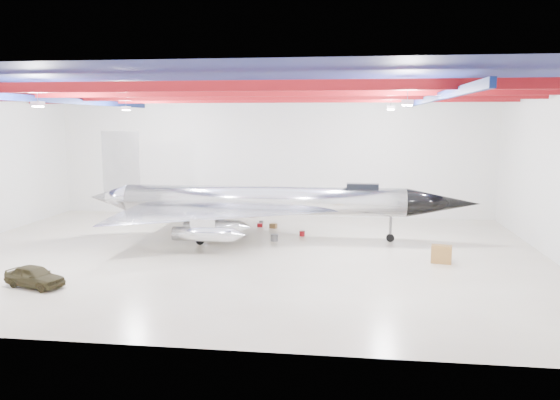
# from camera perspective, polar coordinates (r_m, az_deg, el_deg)

# --- Properties ---
(floor) EXTENTS (40.00, 40.00, 0.00)m
(floor) POSITION_cam_1_polar(r_m,az_deg,el_deg) (36.40, -4.27, -5.66)
(floor) COLOR #BDB096
(floor) RESTS_ON ground
(wall_back) EXTENTS (40.00, 0.00, 40.00)m
(wall_back) POSITION_cam_1_polar(r_m,az_deg,el_deg) (50.20, -0.87, 4.60)
(wall_back) COLOR silver
(wall_back) RESTS_ON floor
(ceiling) EXTENTS (40.00, 40.00, 0.00)m
(ceiling) POSITION_cam_1_polar(r_m,az_deg,el_deg) (35.38, -4.47, 11.89)
(ceiling) COLOR #0A0F38
(ceiling) RESTS_ON wall_back
(ceiling_structure) EXTENTS (39.50, 29.50, 1.08)m
(ceiling_structure) POSITION_cam_1_polar(r_m,az_deg,el_deg) (35.35, -4.46, 10.80)
(ceiling_structure) COLOR maroon
(ceiling_structure) RESTS_ON ceiling
(jet_aircraft) EXTENTS (29.13, 16.79, 7.95)m
(jet_aircraft) POSITION_cam_1_polar(r_m,az_deg,el_deg) (40.54, -1.84, -0.43)
(jet_aircraft) COLOR silver
(jet_aircraft) RESTS_ON floor
(jeep) EXTENTS (3.67, 2.30, 1.17)m
(jeep) POSITION_cam_1_polar(r_m,az_deg,el_deg) (32.07, -24.26, -7.27)
(jeep) COLOR #322D19
(jeep) RESTS_ON floor
(desk) EXTENTS (1.33, 0.85, 1.13)m
(desk) POSITION_cam_1_polar(r_m,az_deg,el_deg) (35.41, 16.51, -5.45)
(desk) COLOR brown
(desk) RESTS_ON floor
(crate_ply) EXTENTS (0.57, 0.52, 0.33)m
(crate_ply) POSITION_cam_1_polar(r_m,az_deg,el_deg) (41.92, -7.48, -3.60)
(crate_ply) COLOR olive
(crate_ply) RESTS_ON floor
(toolbox_red) EXTENTS (0.45, 0.37, 0.31)m
(toolbox_red) POSITION_cam_1_polar(r_m,az_deg,el_deg) (45.32, -2.11, -2.64)
(toolbox_red) COLOR maroon
(toolbox_red) RESTS_ON floor
(engine_drum) EXTENTS (0.69, 0.69, 0.49)m
(engine_drum) POSITION_cam_1_polar(r_m,az_deg,el_deg) (40.13, -0.59, -3.95)
(engine_drum) COLOR #59595B
(engine_drum) RESTS_ON floor
(parts_bin) EXTENTS (0.64, 0.57, 0.38)m
(parts_bin) POSITION_cam_1_polar(r_m,az_deg,el_deg) (44.83, -0.70, -2.71)
(parts_bin) COLOR olive
(parts_bin) RESTS_ON floor
(crate_small) EXTENTS (0.44, 0.36, 0.29)m
(crate_small) POSITION_cam_1_polar(r_m,az_deg,el_deg) (43.88, -8.63, -3.12)
(crate_small) COLOR #59595B
(crate_small) RESTS_ON floor
(tool_chest) EXTENTS (0.44, 0.44, 0.38)m
(tool_chest) POSITION_cam_1_polar(r_m,az_deg,el_deg) (41.86, 2.32, -3.52)
(tool_chest) COLOR maroon
(tool_chest) RESTS_ON floor
(oil_barrel) EXTENTS (0.58, 0.50, 0.35)m
(oil_barrel) POSITION_cam_1_polar(r_m,az_deg,el_deg) (42.82, -6.70, -3.32)
(oil_barrel) COLOR olive
(oil_barrel) RESTS_ON floor
(spares_box) EXTENTS (0.44, 0.44, 0.32)m
(spares_box) POSITION_cam_1_polar(r_m,az_deg,el_deg) (46.48, -1.98, -2.36)
(spares_box) COLOR #59595B
(spares_box) RESTS_ON floor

